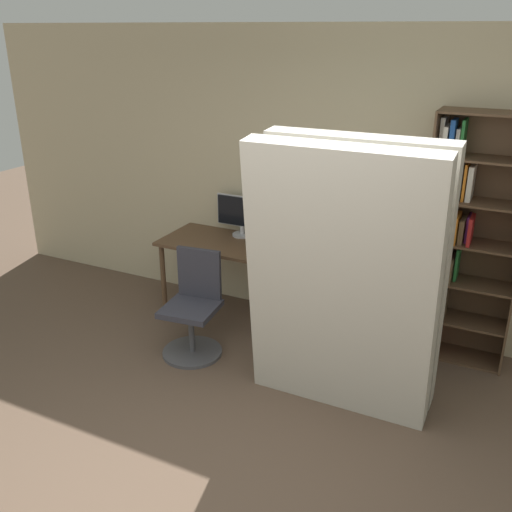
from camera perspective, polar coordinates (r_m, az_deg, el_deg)
The scene contains 7 objects.
wall_back at distance 5.19m, azimuth 9.43°, elevation 7.02°, with size 8.00×0.06×2.70m.
desk at distance 5.47m, azimuth -2.72°, elevation 0.44°, with size 1.29×0.68×0.75m.
monitor at distance 5.54m, azimuth -1.39°, elevation 4.22°, with size 0.54×0.19×0.40m.
office_chair at distance 4.96m, azimuth -6.27°, elevation -5.75°, with size 0.52×0.52×0.91m.
bookshelf at distance 4.94m, azimuth 19.69°, elevation 1.37°, with size 0.75×0.35×2.08m.
mattress_near at distance 3.96m, azimuth 8.42°, elevation -3.09°, with size 1.32×0.41×2.00m.
mattress_far at distance 4.23m, azimuth 9.74°, elevation -1.48°, with size 1.32×0.31×2.00m.
Camera 1 is at (1.43, -2.12, 2.66)m, focal length 40.00 mm.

